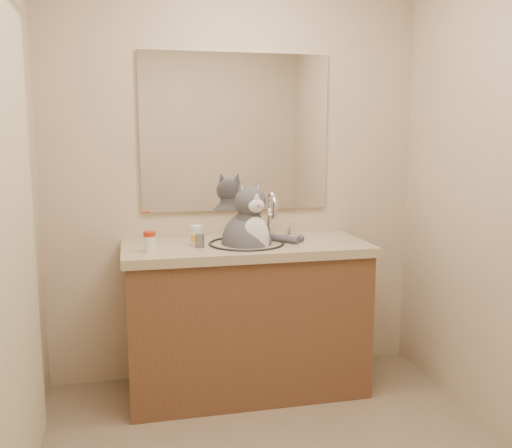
{
  "coord_description": "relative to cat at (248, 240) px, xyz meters",
  "views": [
    {
      "loc": [
        -0.63,
        -2.04,
        1.46
      ],
      "look_at": [
        -0.01,
        0.65,
        1.01
      ],
      "focal_mm": 40.0,
      "sensor_mm": 36.0,
      "label": 1
    }
  ],
  "objects": [
    {
      "name": "grey_canister",
      "position": [
        -0.27,
        -0.04,
        0.02
      ],
      "size": [
        0.06,
        0.06,
        0.07
      ],
      "rotation": [
        0.0,
        0.0,
        -0.3
      ],
      "color": "slate",
      "rests_on": "vanity"
    },
    {
      "name": "vanity",
      "position": [
        -0.01,
        0.02,
        -0.43
      ],
      "size": [
        1.34,
        0.59,
        1.12
      ],
      "color": "brown",
      "rests_on": "ground"
    },
    {
      "name": "cat",
      "position": [
        0.0,
        0.0,
        0.0
      ],
      "size": [
        0.46,
        0.37,
        0.56
      ],
      "rotation": [
        0.0,
        0.0,
        0.28
      ],
      "color": "#4B4B50",
      "rests_on": "vanity"
    },
    {
      "name": "room",
      "position": [
        -0.01,
        -0.95,
        0.33
      ],
      "size": [
        2.22,
        2.52,
        2.42
      ],
      "color": "#836F5B",
      "rests_on": "ground"
    },
    {
      "name": "shower_curtain",
      "position": [
        -1.06,
        -0.85,
        0.16
      ],
      "size": [
        0.02,
        1.3,
        1.93
      ],
      "color": "beige",
      "rests_on": "ground"
    },
    {
      "name": "mirror",
      "position": [
        -0.01,
        0.29,
        0.58
      ],
      "size": [
        1.1,
        0.02,
        0.9
      ],
      "primitive_type": "cube",
      "color": "white",
      "rests_on": "room"
    },
    {
      "name": "pill_bottle_orange",
      "position": [
        -0.28,
        0.02,
        0.03
      ],
      "size": [
        0.07,
        0.07,
        0.11
      ],
      "rotation": [
        0.0,
        0.0,
        0.13
      ],
      "color": "white",
      "rests_on": "vanity"
    },
    {
      "name": "pill_bottle_redcap",
      "position": [
        -0.53,
        -0.1,
        0.03
      ],
      "size": [
        0.08,
        0.08,
        0.11
      ],
      "rotation": [
        0.0,
        0.0,
        0.35
      ],
      "color": "white",
      "rests_on": "vanity"
    }
  ]
}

